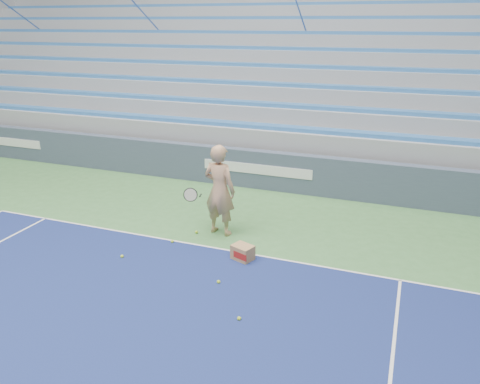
# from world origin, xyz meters

# --- Properties ---
(sponsor_barrier) EXTENTS (30.00, 0.32, 1.10)m
(sponsor_barrier) POSITION_xyz_m (0.00, 15.88, 0.55)
(sponsor_barrier) COLOR #3E4A5F
(sponsor_barrier) RESTS_ON ground
(bleachers) EXTENTS (31.00, 9.15, 7.30)m
(bleachers) POSITION_xyz_m (0.00, 21.60, 2.36)
(bleachers) COLOR #92949A
(bleachers) RESTS_ON ground
(tennis_player) EXTENTS (1.02, 0.92, 2.06)m
(tennis_player) POSITION_xyz_m (0.18, 12.64, 1.03)
(tennis_player) COLOR tan
(tennis_player) RESTS_ON ground
(ball_box) EXTENTS (0.49, 0.44, 0.31)m
(ball_box) POSITION_xyz_m (1.09, 11.64, 0.15)
(ball_box) COLOR #A57C50
(ball_box) RESTS_ON ground
(tennis_ball_0) EXTENTS (0.07, 0.07, 0.07)m
(tennis_ball_0) POSITION_xyz_m (1.75, 9.69, 0.03)
(tennis_ball_0) COLOR #BDE12E
(tennis_ball_0) RESTS_ON ground
(tennis_ball_1) EXTENTS (0.07, 0.07, 0.07)m
(tennis_ball_1) POSITION_xyz_m (-0.31, 12.42, 0.03)
(tennis_ball_1) COLOR #BDE12E
(tennis_ball_1) RESTS_ON ground
(tennis_ball_2) EXTENTS (0.07, 0.07, 0.07)m
(tennis_ball_2) POSITION_xyz_m (1.00, 10.61, 0.03)
(tennis_ball_2) COLOR #BDE12E
(tennis_ball_2) RESTS_ON ground
(tennis_ball_3) EXTENTS (0.07, 0.07, 0.07)m
(tennis_ball_3) POSITION_xyz_m (-0.60, 11.80, 0.03)
(tennis_ball_3) COLOR #BDE12E
(tennis_ball_3) RESTS_ON ground
(tennis_ball_4) EXTENTS (0.07, 0.07, 0.07)m
(tennis_ball_4) POSITION_xyz_m (1.15, 11.64, 0.03)
(tennis_ball_4) COLOR #BDE12E
(tennis_ball_4) RESTS_ON ground
(tennis_ball_5) EXTENTS (0.07, 0.07, 0.07)m
(tennis_ball_5) POSITION_xyz_m (-1.22, 10.84, 0.03)
(tennis_ball_5) COLOR #BDE12E
(tennis_ball_5) RESTS_ON ground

